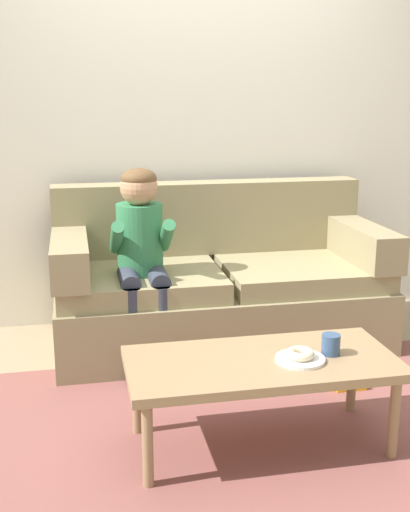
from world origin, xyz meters
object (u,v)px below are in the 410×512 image
mug (331,344)px  toy_controller (349,386)px  couch (218,287)px  donut (300,354)px  person_child (141,247)px  coffee_table (262,368)px

mug → toy_controller: (0.30, 0.44, -0.43)m
mug → toy_controller: 0.69m
couch → donut: couch is taller
person_child → mug: size_ratio=12.24×
person_child → toy_controller: (1.00, -0.61, -0.65)m
coffee_table → donut: (0.15, -0.05, 0.07)m
couch → toy_controller: couch is taller
coffee_table → mug: bearing=-1.7°
person_child → couch: bearing=23.2°
coffee_table → person_child: (-0.39, 1.05, 0.30)m
couch → toy_controller: 1.02m
mug → toy_controller: bearing=55.7°
toy_controller → couch: bearing=149.4°
person_child → mug: person_child is taller
couch → person_child: size_ratio=1.78×
couch → mug: (0.21, -1.27, 0.11)m
mug → coffee_table: bearing=178.3°
mug → couch: bearing=99.4°
couch → person_child: person_child is taller
toy_controller → coffee_table: bearing=-116.9°
donut → toy_controller: (0.45, 0.48, -0.42)m
person_child → coffee_table: bearing=-69.5°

